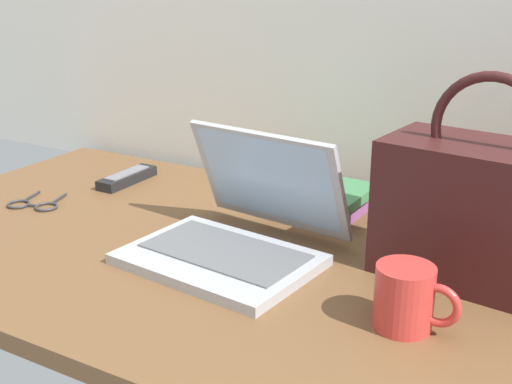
# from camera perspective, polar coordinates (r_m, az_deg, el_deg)

# --- Properties ---
(desk) EXTENTS (1.60, 0.76, 0.03)m
(desk) POSITION_cam_1_polar(r_m,az_deg,el_deg) (1.13, 1.84, -6.81)
(desk) COLOR brown
(desk) RESTS_ON ground
(laptop) EXTENTS (0.33, 0.33, 0.21)m
(laptop) POSITION_cam_1_polar(r_m,az_deg,el_deg) (1.14, -1.60, -3.29)
(laptop) COLOR #B2B5BA
(laptop) RESTS_ON desk
(coffee_mug) EXTENTS (0.12, 0.08, 0.09)m
(coffee_mug) POSITION_cam_1_polar(r_m,az_deg,el_deg) (0.94, 12.71, -8.73)
(coffee_mug) COLOR red
(coffee_mug) RESTS_ON desk
(remote_control_near) EXTENTS (0.05, 0.16, 0.02)m
(remote_control_near) POSITION_cam_1_polar(r_m,az_deg,el_deg) (1.55, -10.94, 1.22)
(remote_control_near) COLOR black
(remote_control_near) RESTS_ON desk
(eyeglasses) EXTENTS (0.12, 0.13, 0.01)m
(eyeglasses) POSITION_cam_1_polar(r_m,az_deg,el_deg) (1.45, -18.47, -1.04)
(eyeglasses) COLOR #333338
(eyeglasses) RESTS_ON desk
(handbag) EXTENTS (0.32, 0.19, 0.33)m
(handbag) POSITION_cam_1_polar(r_m,az_deg,el_deg) (1.09, 18.56, -1.48)
(handbag) COLOR #3F1919
(handbag) RESTS_ON desk
(book_stack) EXTENTS (0.21, 0.16, 0.06)m
(book_stack) POSITION_cam_1_polar(r_m,az_deg,el_deg) (1.33, 5.22, -0.58)
(book_stack) COLOR #8C4C8C
(book_stack) RESTS_ON desk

